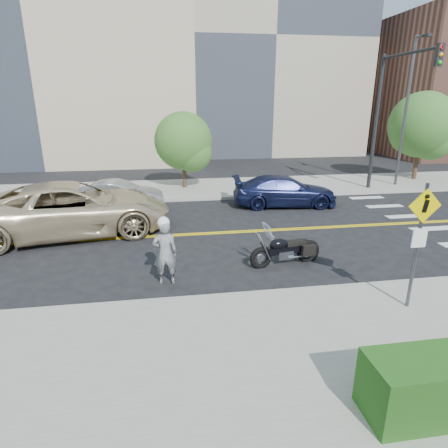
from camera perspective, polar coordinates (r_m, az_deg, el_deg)
name	(u,v)px	position (r m, az deg, el deg)	size (l,w,h in m)	color
ground_plane	(205,234)	(14.35, -2.88, -1.47)	(120.00, 120.00, 0.00)	black
sidewalk_near	(246,358)	(7.73, 3.38, -19.72)	(60.00, 5.00, 0.15)	#9E9B91
sidewalk_far	(191,189)	(21.53, -5.01, 5.36)	(60.00, 5.00, 0.15)	#9E9B91
building_left	(48,0)	(37.29, -25.25, 28.52)	(22.00, 14.00, 25.00)	tan
building_mid	(256,46)	(40.88, 4.97, 25.39)	(18.00, 14.00, 20.00)	#A39984
lamp_post	(405,114)	(24.02, 25.89, 14.83)	(0.16, 0.16, 8.00)	#4C4C51
traffic_light	(388,105)	(21.73, 23.70, 16.33)	(0.28, 4.50, 7.00)	black
pedestrian_sign	(419,235)	(9.49, 27.62, -1.51)	(0.78, 0.08, 3.00)	#4C4C51
motorcyclist	(165,251)	(10.28, -8.98, -4.09)	(0.67, 0.44, 1.94)	silver
motorcycle	(286,243)	(11.62, 9.46, -2.90)	(2.28, 0.69, 1.38)	black
suv	(74,209)	(15.17, -21.92, 2.19)	(3.27, 7.09, 1.97)	beige
parked_car_silver	(119,195)	(18.23, -15.68, 4.29)	(1.39, 3.99, 1.31)	gray
parked_car_blue	(285,191)	(18.31, 9.21, 4.99)	(2.02, 4.96, 1.44)	#181E48
tree_far_a	(183,141)	(21.23, -6.22, 12.44)	(3.17, 3.17, 4.33)	#382619
tree_far_b	(422,125)	(26.43, 27.95, 13.20)	(3.93, 3.93, 5.44)	#382619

